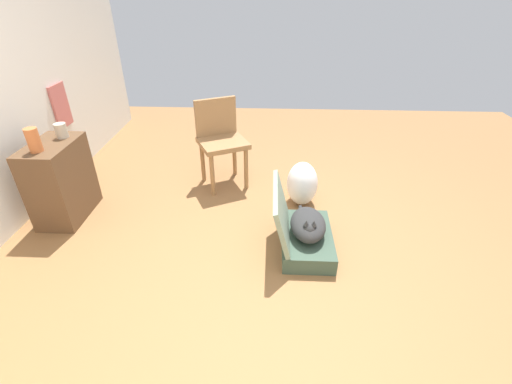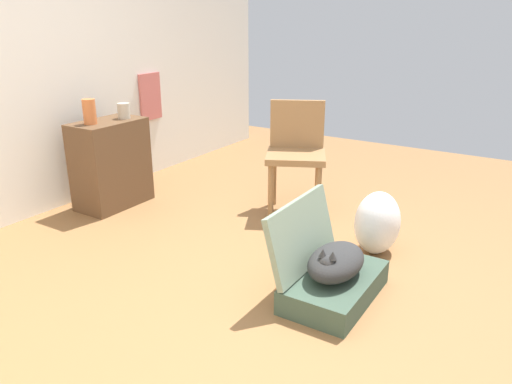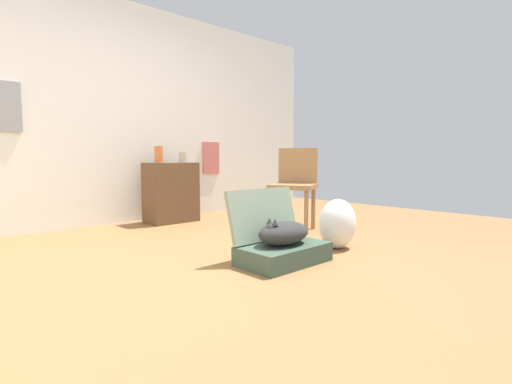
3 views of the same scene
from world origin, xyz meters
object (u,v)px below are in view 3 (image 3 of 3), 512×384
at_px(cat, 283,233).
at_px(chair, 295,183).
at_px(suitcase_base, 284,254).
at_px(plastic_bag_white, 338,224).
at_px(side_table, 171,192).
at_px(vase_short, 183,157).
at_px(vase_tall, 159,154).

relative_size(cat, chair, 0.59).
distance_m(suitcase_base, plastic_bag_white, 0.70).
distance_m(side_table, vase_short, 0.45).
bearing_deg(plastic_bag_white, vase_short, 94.47).
height_order(vase_tall, vase_short, vase_tall).
bearing_deg(cat, chair, 37.41).
relative_size(cat, side_table, 0.73).
bearing_deg(suitcase_base, vase_short, 76.34).
xyz_separation_m(cat, plastic_bag_white, (0.69, 0.00, -0.02)).
bearing_deg(suitcase_base, cat, 175.65).
height_order(vase_short, chair, chair).
relative_size(vase_tall, vase_short, 1.55).
height_order(cat, side_table, side_table).
distance_m(suitcase_base, cat, 0.16).
xyz_separation_m(plastic_bag_white, side_table, (-0.31, 2.17, 0.14)).
relative_size(side_table, vase_short, 5.73).
bearing_deg(vase_tall, chair, -57.75).
bearing_deg(cat, vase_short, 76.21).
distance_m(suitcase_base, vase_tall, 2.32).
height_order(suitcase_base, side_table, side_table).
distance_m(cat, vase_tall, 2.27).
distance_m(cat, side_table, 2.21).
height_order(suitcase_base, vase_tall, vase_tall).
relative_size(vase_short, chair, 0.14).
bearing_deg(side_table, vase_tall, 175.41).
distance_m(vase_tall, vase_short, 0.30).
distance_m(cat, chair, 1.39).
relative_size(cat, plastic_bag_white, 1.22).
xyz_separation_m(side_table, vase_tall, (-0.15, 0.01, 0.45)).
bearing_deg(side_table, plastic_bag_white, -81.77).
distance_m(suitcase_base, chair, 1.43).
height_order(cat, vase_tall, vase_tall).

